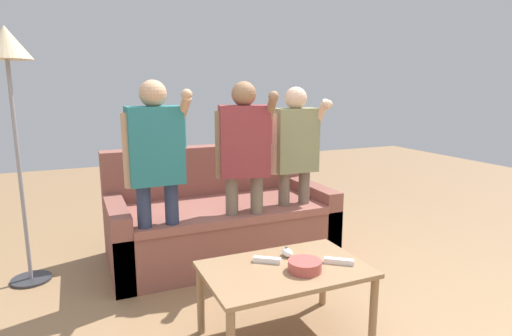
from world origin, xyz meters
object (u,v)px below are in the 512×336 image
object	(u,v)px
game_remote_nunchuk	(287,252)
game_remote_wand_near	(267,260)
player_right	(295,153)
snack_bowl	(305,266)
game_remote_wand_far	(339,261)
couch	(219,220)
coffee_table	(285,277)
player_center	(244,155)
floor_lamp	(8,64)
player_left	(156,161)

from	to	relation	value
game_remote_nunchuk	game_remote_wand_near	xyz separation A→B (m)	(-0.15, -0.03, -0.01)
player_right	game_remote_wand_near	world-z (taller)	player_right
snack_bowl	game_remote_wand_far	size ratio (longest dim) A/B	1.20
couch	game_remote_wand_far	xyz separation A→B (m)	(0.23, -1.42, 0.15)
snack_bowl	player_right	xyz separation A→B (m)	(0.53, 1.10, 0.42)
coffee_table	game_remote_wand_far	distance (m)	0.32
couch	player_right	size ratio (longest dim) A/B	1.28
game_remote_wand_near	game_remote_wand_far	bearing A→B (deg)	-25.91
player_center	snack_bowl	bearing A→B (deg)	-93.26
game_remote_wand_far	couch	bearing A→B (deg)	99.26
floor_lamp	player_left	bearing A→B (deg)	-29.50
floor_lamp	game_remote_wand_near	distance (m)	2.16
couch	snack_bowl	bearing A→B (deg)	-89.72
couch	coffee_table	distance (m)	1.35
player_right	couch	bearing A→B (deg)	148.57
floor_lamp	player_right	distance (m)	2.14
player_left	player_right	distance (m)	1.13
coffee_table	player_right	xyz separation A→B (m)	(0.61, 1.01, 0.51)
game_remote_nunchuk	floor_lamp	xyz separation A→B (m)	(-1.46, 1.27, 1.10)
couch	game_remote_wand_far	size ratio (longest dim) A/B	11.92
couch	player_right	distance (m)	0.87
game_remote_wand_far	coffee_table	bearing A→B (deg)	165.45
snack_bowl	player_right	size ratio (longest dim) A/B	0.13
snack_bowl	player_left	xyz separation A→B (m)	(-0.59, 0.99, 0.45)
couch	game_remote_nunchuk	size ratio (longest dim) A/B	20.54
game_remote_nunchuk	couch	bearing A→B (deg)	90.68
player_center	game_remote_wand_far	xyz separation A→B (m)	(0.17, -1.00, -0.46)
couch	floor_lamp	world-z (taller)	floor_lamp
snack_bowl	player_center	bearing A→B (deg)	86.74
floor_lamp	player_left	world-z (taller)	floor_lamp
snack_bowl	game_remote_wand_far	world-z (taller)	snack_bowl
coffee_table	floor_lamp	xyz separation A→B (m)	(-1.38, 1.40, 1.18)
player_right	snack_bowl	bearing A→B (deg)	-115.91
couch	snack_bowl	xyz separation A→B (m)	(0.01, -1.43, 0.17)
snack_bowl	game_remote_wand_near	xyz separation A→B (m)	(-0.14, 0.18, -0.01)
couch	player_left	world-z (taller)	player_left
coffee_table	player_left	distance (m)	1.18
game_remote_wand_near	game_remote_wand_far	size ratio (longest dim) A/B	0.98
player_right	game_remote_wand_near	size ratio (longest dim) A/B	9.51
coffee_table	player_right	size ratio (longest dim) A/B	0.63
player_left	game_remote_wand_near	xyz separation A→B (m)	(0.45, -0.81, -0.47)
game_remote_wand_far	player_left	bearing A→B (deg)	129.48
player_left	player_center	distance (m)	0.65
game_remote_wand_far	player_right	bearing A→B (deg)	74.21
couch	coffee_table	xyz separation A→B (m)	(-0.07, -1.35, 0.08)
player_left	player_center	size ratio (longest dim) A/B	1.00
snack_bowl	game_remote_wand_far	distance (m)	0.23
player_left	player_right	bearing A→B (deg)	5.28
coffee_table	game_remote_wand_near	world-z (taller)	game_remote_wand_near
game_remote_nunchuk	floor_lamp	distance (m)	2.23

